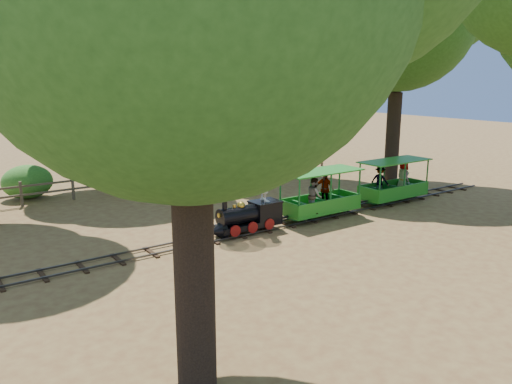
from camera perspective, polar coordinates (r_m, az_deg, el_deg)
ground at (r=17.43m, az=3.40°, el=-3.75°), size 90.00×90.00×0.00m
track at (r=17.41m, az=3.40°, el=-3.54°), size 22.00×1.00×0.10m
locomotive at (r=16.07m, az=-1.49°, el=1.07°), size 2.62×1.23×3.01m
carriage_front at (r=18.17m, az=7.30°, el=-0.59°), size 3.16×1.33×1.64m
carriage_rear at (r=21.12m, az=15.33°, el=0.99°), size 3.16×1.40×1.64m
oak_nc at (r=24.23m, az=-15.45°, el=18.03°), size 7.79×6.86×10.12m
oak_ne at (r=26.10m, az=2.68°, el=17.54°), size 6.86×6.04×9.56m
oak_e at (r=25.40m, az=16.00°, el=19.65°), size 8.74×7.69×11.29m
fence at (r=23.89m, az=-8.58°, el=2.17°), size 18.10×0.10×1.00m
shrub_west at (r=23.08m, az=-24.68°, el=1.07°), size 2.06×1.59×1.43m
shrub_mid_w at (r=24.22m, az=-14.03°, el=3.37°), size 3.22×2.48×2.23m
shrub_mid_e at (r=27.98m, az=1.00°, el=4.03°), size 1.84×1.42×1.27m
shrub_east at (r=27.06m, az=-1.64°, el=4.40°), size 2.76×2.13×1.91m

